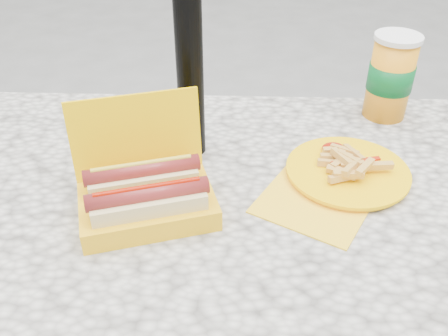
{
  "coord_description": "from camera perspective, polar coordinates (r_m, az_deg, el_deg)",
  "views": [
    {
      "loc": [
        0.09,
        -0.68,
        1.3
      ],
      "look_at": [
        0.07,
        0.03,
        0.8
      ],
      "focal_mm": 40.0,
      "sensor_mm": 36.0,
      "label": 1
    }
  ],
  "objects": [
    {
      "name": "picnic_table",
      "position": [
        0.95,
        -4.13,
        -8.67
      ],
      "size": [
        1.2,
        0.8,
        0.75
      ],
      "color": "beige",
      "rests_on": "ground"
    },
    {
      "name": "hotdog_box",
      "position": [
        0.84,
        -8.9,
        -2.89
      ],
      "size": [
        0.26,
        0.22,
        0.18
      ],
      "rotation": [
        0.0,
        0.0,
        0.3
      ],
      "color": "#FFC100",
      "rests_on": "picnic_table"
    },
    {
      "name": "fries_plate",
      "position": [
        0.95,
        13.63,
        -0.44
      ],
      "size": [
        0.3,
        0.31,
        0.05
      ],
      "rotation": [
        0.0,
        0.0,
        -0.42
      ],
      "color": "yellow",
      "rests_on": "picnic_table"
    },
    {
      "name": "soda_cup",
      "position": [
        1.15,
        18.51,
        9.88
      ],
      "size": [
        0.1,
        0.1,
        0.19
      ],
      "rotation": [
        0.0,
        0.0,
        -0.3
      ],
      "color": "orange",
      "rests_on": "picnic_table"
    }
  ]
}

